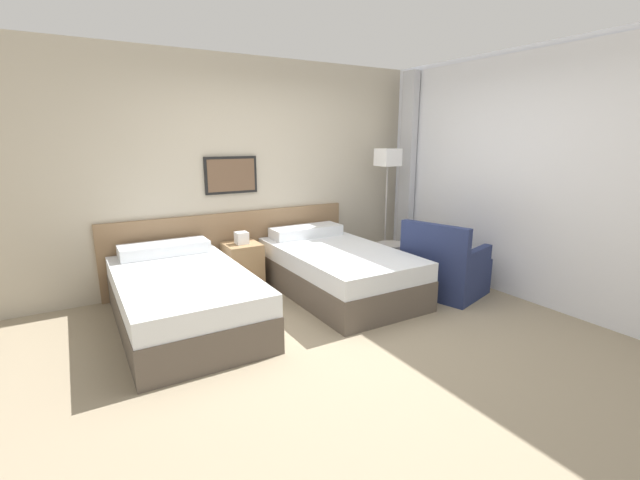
{
  "coord_description": "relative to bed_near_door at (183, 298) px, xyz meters",
  "views": [
    {
      "loc": [
        -2.07,
        -3.04,
        1.76
      ],
      "look_at": [
        0.23,
        0.85,
        0.68
      ],
      "focal_mm": 24.0,
      "sensor_mm": 36.0,
      "label": 1
    }
  ],
  "objects": [
    {
      "name": "bed_near_door",
      "position": [
        0.0,
        0.0,
        0.0
      ],
      "size": [
        1.15,
        1.99,
        0.66
      ],
      "color": "brown",
      "rests_on": "ground_plane"
    },
    {
      "name": "floor_lamp",
      "position": [
        2.9,
        0.55,
        1.12
      ],
      "size": [
        0.27,
        0.27,
        1.62
      ],
      "color": "#9E9993",
      "rests_on": "ground_plane"
    },
    {
      "name": "wall_headboard",
      "position": [
        1.22,
        1.04,
        1.02
      ],
      "size": [
        10.0,
        0.1,
        2.7
      ],
      "color": "#B7AD99",
      "rests_on": "ground_plane"
    },
    {
      "name": "wall_window",
      "position": [
        3.46,
        -1.1,
        1.07
      ],
      "size": [
        0.21,
        4.45,
        2.7
      ],
      "color": "white",
      "rests_on": "ground_plane"
    },
    {
      "name": "side_table",
      "position": [
        2.53,
        -0.01,
        0.06
      ],
      "size": [
        0.37,
        0.37,
        0.49
      ],
      "color": "gray",
      "rests_on": "ground_plane"
    },
    {
      "name": "bed_near_window",
      "position": [
        1.75,
        0.0,
        0.0
      ],
      "size": [
        1.15,
        1.99,
        0.66
      ],
      "color": "brown",
      "rests_on": "ground_plane"
    },
    {
      "name": "nightstand",
      "position": [
        0.87,
        0.73,
        0.01
      ],
      "size": [
        0.4,
        0.41,
        0.68
      ],
      "color": "#9E7A51",
      "rests_on": "ground_plane"
    },
    {
      "name": "ground_plane",
      "position": [
        1.25,
        -0.93,
        -0.27
      ],
      "size": [
        16.0,
        16.0,
        0.0
      ],
      "primitive_type": "plane",
      "color": "gray"
    },
    {
      "name": "armchair",
      "position": [
        2.78,
        -0.66,
        0.0
      ],
      "size": [
        0.91,
        0.96,
        0.86
      ],
      "rotation": [
        0.0,
        0.0,
        1.86
      ],
      "color": "navy",
      "rests_on": "ground_plane"
    }
  ]
}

